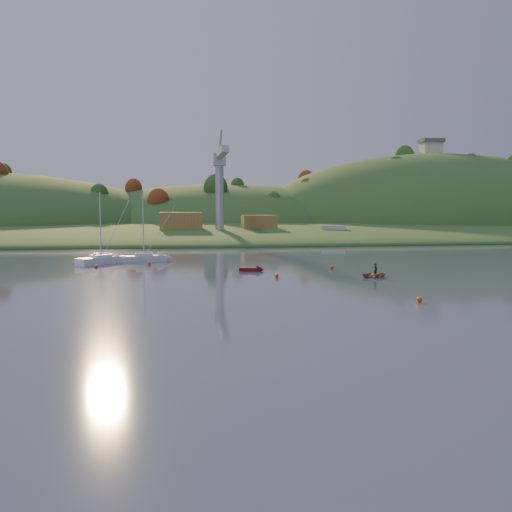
{
  "coord_description": "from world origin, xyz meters",
  "views": [
    {
      "loc": [
        -9.79,
        -28.86,
        8.61
      ],
      "look_at": [
        -0.29,
        37.18,
        2.87
      ],
      "focal_mm": 40.0,
      "sensor_mm": 36.0,
      "label": 1
    }
  ],
  "objects": [
    {
      "name": "hill_center",
      "position": [
        10.0,
        210.0,
        0.0
      ],
      "size": [
        140.0,
        120.0,
        36.0
      ],
      "primitive_type": "ellipsoid",
      "color": "#2B5220",
      "rests_on": "ground"
    },
    {
      "name": "sailboat_near",
      "position": [
        -20.8,
        59.55,
        0.71
      ],
      "size": [
        7.22,
        7.12,
        10.83
      ],
      "rotation": [
        0.0,
        0.0,
        0.77
      ],
      "color": "white",
      "rests_on": "ground"
    },
    {
      "name": "shore_slope",
      "position": [
        0.0,
        165.0,
        0.0
      ],
      "size": [
        640.0,
        150.0,
        7.0
      ],
      "primitive_type": "ellipsoid",
      "color": "#2B5220",
      "rests_on": "ground"
    },
    {
      "name": "ground",
      "position": [
        0.0,
        0.0,
        0.0
      ],
      "size": [
        500.0,
        500.0,
        0.0
      ],
      "primitive_type": "plane",
      "color": "#313950",
      "rests_on": "ground"
    },
    {
      "name": "buoy_0",
      "position": [
        12.17,
        19.62,
        0.25
      ],
      "size": [
        0.5,
        0.5,
        0.5
      ],
      "primitive_type": "sphere",
      "color": "#DF4D0B",
      "rests_on": "ground"
    },
    {
      "name": "sailboat_far",
      "position": [
        -14.58,
        62.32,
        0.66
      ],
      "size": [
        7.35,
        3.81,
        9.77
      ],
      "rotation": [
        0.0,
        0.0,
        0.25
      ],
      "color": "silver",
      "rests_on": "ground"
    },
    {
      "name": "hilltop_house",
      "position": [
        95.0,
        195.0,
        33.4
      ],
      "size": [
        9.0,
        7.0,
        6.45
      ],
      "color": "beige",
      "rests_on": "hill_right"
    },
    {
      "name": "far_shore",
      "position": [
        0.0,
        230.0,
        0.0
      ],
      "size": [
        620.0,
        220.0,
        1.5
      ],
      "primitive_type": "cube",
      "color": "#2B5220",
      "rests_on": "ground"
    },
    {
      "name": "shed_east",
      "position": [
        13.0,
        124.0,
        4.4
      ],
      "size": [
        9.0,
        7.0,
        4.0
      ],
      "primitive_type": "cube",
      "color": "olive",
      "rests_on": "wharf"
    },
    {
      "name": "shed_west",
      "position": [
        -8.0,
        123.0,
        4.8
      ],
      "size": [
        11.0,
        8.0,
        4.8
      ],
      "primitive_type": "cube",
      "color": "olive",
      "rests_on": "wharf"
    },
    {
      "name": "paddler",
      "position": [
        14.73,
        38.05,
        0.74
      ],
      "size": [
        0.47,
        0.61,
        1.47
      ],
      "primitive_type": "imported",
      "rotation": [
        0.0,
        0.0,
        1.82
      ],
      "color": "black",
      "rests_on": "ground"
    },
    {
      "name": "buoy_2",
      "position": [
        -20.79,
        53.58,
        0.25
      ],
      "size": [
        0.5,
        0.5,
        0.5
      ],
      "primitive_type": "sphere",
      "color": "#DF4D0B",
      "rests_on": "ground"
    },
    {
      "name": "red_tender",
      "position": [
        0.91,
        46.67,
        0.24
      ],
      "size": [
        3.55,
        2.03,
        1.15
      ],
      "rotation": [
        0.0,
        0.0,
        -0.28
      ],
      "color": "#580C0F",
      "rests_on": "ground"
    },
    {
      "name": "dock_crane",
      "position": [
        2.0,
        118.39,
        17.17
      ],
      "size": [
        3.2,
        28.0,
        20.3
      ],
      "color": "#B7B7BC",
      "rests_on": "wharf"
    },
    {
      "name": "buoy_4",
      "position": [
        2.54,
        39.03,
        0.25
      ],
      "size": [
        0.5,
        0.5,
        0.5
      ],
      "primitive_type": "sphere",
      "color": "#DF4D0B",
      "rests_on": "ground"
    },
    {
      "name": "hillside_trees",
      "position": [
        0.0,
        185.0,
        0.0
      ],
      "size": [
        280.0,
        50.0,
        32.0
      ],
      "primitive_type": null,
      "color": "#274C1B",
      "rests_on": "ground"
    },
    {
      "name": "hill_right",
      "position": [
        95.0,
        195.0,
        0.0
      ],
      "size": [
        150.0,
        130.0,
        60.0
      ],
      "primitive_type": "ellipsoid",
      "color": "#2B5220",
      "rests_on": "ground"
    },
    {
      "name": "wharf",
      "position": [
        5.0,
        122.0,
        1.2
      ],
      "size": [
        42.0,
        16.0,
        2.4
      ],
      "primitive_type": "cube",
      "color": "slate",
      "rests_on": "ground"
    },
    {
      "name": "work_vessel",
      "position": [
        32.22,
        118.0,
        1.33
      ],
      "size": [
        15.35,
        9.4,
        3.72
      ],
      "rotation": [
        0.0,
        0.0,
        -0.32
      ],
      "color": "slate",
      "rests_on": "ground"
    },
    {
      "name": "canoe",
      "position": [
        14.73,
        38.05,
        0.34
      ],
      "size": [
        3.75,
        3.07,
        0.68
      ],
      "primitive_type": "imported",
      "rotation": [
        0.0,
        0.0,
        1.82
      ],
      "color": "#937B51",
      "rests_on": "ground"
    },
    {
      "name": "buoy_1",
      "position": [
        11.94,
        47.93,
        0.25
      ],
      "size": [
        0.5,
        0.5,
        0.5
      ],
      "primitive_type": "sphere",
      "color": "#DF4D0B",
      "rests_on": "ground"
    },
    {
      "name": "buoy_3",
      "position": [
        -13.54,
        57.12,
        0.25
      ],
      "size": [
        0.5,
        0.5,
        0.5
      ],
      "primitive_type": "sphere",
      "color": "#DF4D0B",
      "rests_on": "ground"
    }
  ]
}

